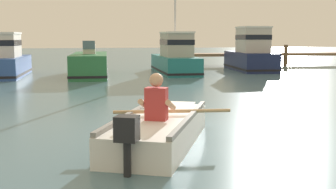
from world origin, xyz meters
name	(u,v)px	position (x,y,z in m)	size (l,w,h in m)	color
ground_plane	(201,130)	(0.00, 0.00, 0.00)	(120.00, 120.00, 0.00)	slate
wooden_dock	(281,54)	(9.10, 17.01, 0.68)	(12.55, 1.64, 1.28)	brown
rowboat_with_person	(160,129)	(-0.92, -0.89, 0.25)	(2.36, 3.60, 1.19)	white
moored_boat_blue	(5,60)	(-6.01, 11.94, 0.72)	(1.73, 4.62, 1.95)	#2D519E
moored_boat_green	(90,65)	(-2.32, 11.83, 0.48)	(1.65, 5.43, 1.58)	#287042
moored_boat_teal	(175,58)	(1.74, 12.64, 0.74)	(1.70, 5.33, 4.46)	#1E727A
moored_boat_navy	(251,54)	(5.90, 13.52, 0.84)	(1.97, 4.71, 2.27)	#19234C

